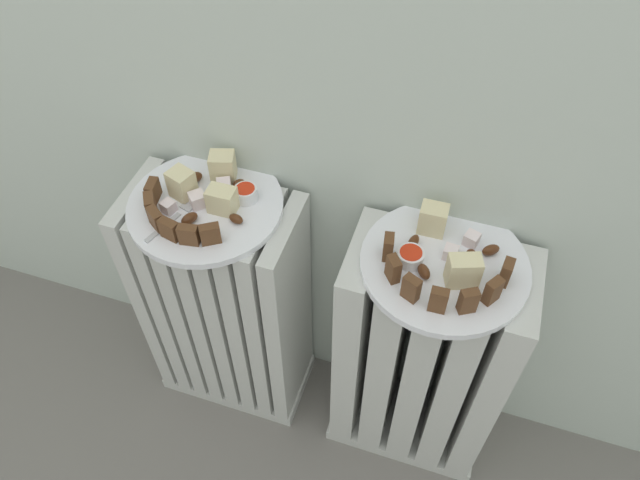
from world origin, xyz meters
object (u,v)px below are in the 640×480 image
(plate_left, at_px, (206,206))
(radiator_left, at_px, (227,307))
(fork, at_px, (174,218))
(radiator_right, at_px, (420,362))
(jam_bowl_right, at_px, (410,256))
(jam_bowl_left, at_px, (246,193))
(plate_right, at_px, (444,265))

(plate_left, bearing_deg, radiator_left, -90.00)
(fork, bearing_deg, radiator_left, 54.88)
(radiator_right, xyz_separation_m, plate_left, (-0.39, 0.00, 0.29))
(radiator_left, distance_m, jam_bowl_right, 0.46)
(radiator_right, xyz_separation_m, jam_bowl_left, (-0.33, 0.03, 0.31))
(plate_right, height_order, jam_bowl_right, jam_bowl_right)
(jam_bowl_left, height_order, jam_bowl_right, jam_bowl_left)
(fork, bearing_deg, plate_right, 6.10)
(radiator_right, bearing_deg, plate_right, 63.43)
(plate_right, bearing_deg, radiator_left, -180.00)
(plate_left, distance_m, jam_bowl_right, 0.34)
(radiator_right, relative_size, jam_bowl_right, 13.97)
(radiator_right, distance_m, plate_right, 0.29)
(radiator_right, height_order, jam_bowl_left, jam_bowl_left)
(jam_bowl_left, xyz_separation_m, fork, (-0.09, -0.07, -0.01))
(radiator_right, xyz_separation_m, fork, (-0.42, -0.04, 0.30))
(radiator_left, distance_m, fork, 0.30)
(plate_right, bearing_deg, jam_bowl_left, 174.85)
(jam_bowl_left, bearing_deg, jam_bowl_right, -9.16)
(radiator_left, height_order, jam_bowl_left, jam_bowl_left)
(radiator_left, xyz_separation_m, plate_left, (0.00, 0.00, 0.29))
(radiator_left, xyz_separation_m, plate_right, (0.39, 0.00, 0.29))
(plate_left, xyz_separation_m, jam_bowl_right, (0.34, -0.02, 0.02))
(radiator_left, relative_size, plate_left, 2.22)
(jam_bowl_left, distance_m, jam_bowl_right, 0.28)
(radiator_right, bearing_deg, jam_bowl_left, 174.85)
(jam_bowl_left, bearing_deg, plate_right, -5.15)
(plate_left, relative_size, fork, 2.42)
(plate_right, relative_size, fork, 2.42)
(jam_bowl_right, bearing_deg, radiator_left, 177.42)
(radiator_right, relative_size, fork, 5.37)
(jam_bowl_left, distance_m, fork, 0.12)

